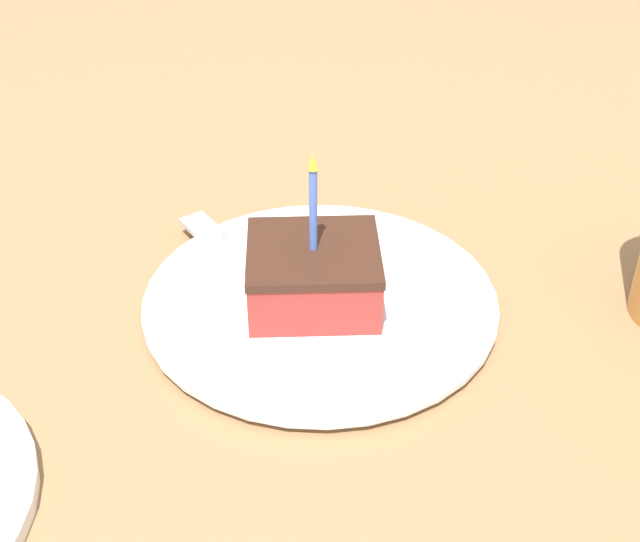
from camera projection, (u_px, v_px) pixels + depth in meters
name	position (u px, v px, depth m)	size (l,w,h in m)	color
ground_plane	(294.00, 342.00, 0.73)	(2.40, 2.40, 0.04)	olive
plate	(320.00, 301.00, 0.73)	(0.29, 0.29, 0.01)	silver
cake_slice	(313.00, 274.00, 0.71)	(0.10, 0.10, 0.13)	#99332D
fork	(228.00, 251.00, 0.78)	(0.15, 0.10, 0.01)	#B2B2B7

